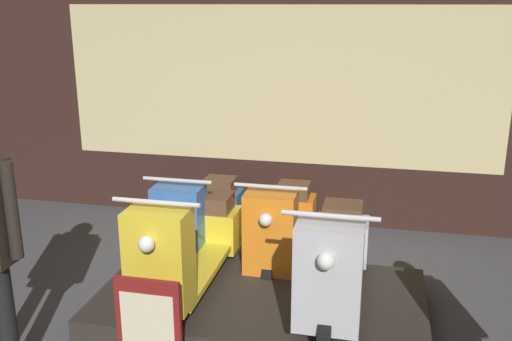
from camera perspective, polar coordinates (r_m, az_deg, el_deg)
name	(u,v)px	position (r m, az deg, el deg)	size (l,w,h in m)	color
shop_wall_back	(278,81)	(6.28, 2.23, 8.93)	(8.72, 0.09, 3.20)	#331E19
display_platform	(261,304)	(4.70, 0.52, -13.18)	(2.58, 1.44, 0.19)	#2D2823
scooter_display_left	(188,247)	(4.58, -6.82, -7.58)	(0.62, 1.74, 0.97)	black
scooter_display_right	(335,261)	(4.36, 7.91, -8.91)	(0.62, 1.74, 0.97)	black
scooter_backrow_0	(200,219)	(5.65, -5.60, -4.84)	(0.62, 1.74, 0.97)	black
scooter_backrow_1	(282,226)	(5.46, 2.62, -5.53)	(0.62, 1.74, 0.97)	black
price_sign_board	(149,331)	(3.89, -10.64, -15.51)	(0.44, 0.04, 0.75)	maroon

